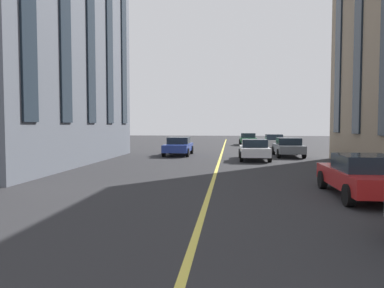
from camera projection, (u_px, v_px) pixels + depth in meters
name	position (u px, v px, depth m)	size (l,w,h in m)	color
lane_centre_line	(216.00, 172.00, 17.37)	(80.00, 0.16, 0.01)	#D8C64C
car_blue_far	(179.00, 146.00, 27.36)	(4.40, 1.95, 1.37)	navy
car_grey_parked_a	(288.00, 147.00, 26.19)	(4.40, 1.95, 1.37)	slate
car_white_oncoming	(254.00, 149.00, 23.63)	(4.40, 1.95, 1.37)	silver
car_green_mid	(248.00, 139.00, 41.32)	(4.40, 1.95, 1.37)	#1E6038
car_red_trailing	(363.00, 175.00, 11.40)	(4.40, 1.95, 1.37)	#B21E1E
car_silver_near	(274.00, 141.00, 35.04)	(3.90, 1.89, 1.40)	#B7BABF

